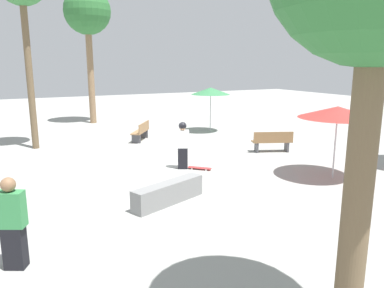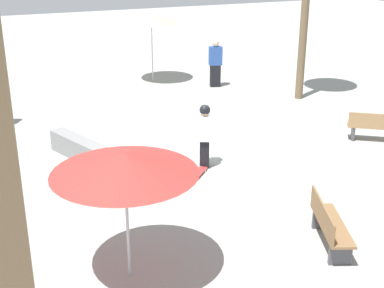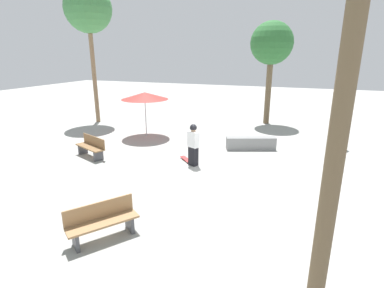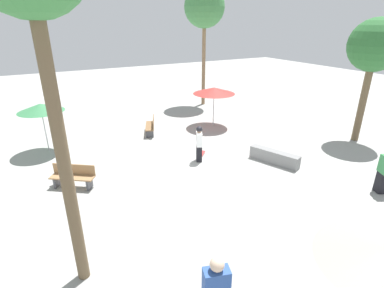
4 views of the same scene
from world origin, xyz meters
name	(u,v)px [view 1 (image 1 of 4)]	position (x,y,z in m)	size (l,w,h in m)	color
ground_plane	(152,168)	(0.00, 0.00, 0.00)	(60.00, 60.00, 0.00)	#9E9E99
skater_main	(183,144)	(-0.47, -0.95, 0.86)	(0.40, 0.49, 1.60)	black
skateboard	(200,168)	(-0.85, -1.40, 0.06)	(0.70, 0.71, 0.07)	red
concrete_ledge	(169,193)	(-3.22, 0.76, 0.28)	(1.16, 2.17, 0.55)	gray
bench_near	(272,142)	(0.09, -5.20, 0.43)	(1.02, 1.65, 0.85)	#47474C
bench_far	(141,131)	(4.67, -1.26, 0.43)	(1.56, 1.29, 0.85)	#47474C
shade_umbrella_green	(211,91)	(5.20, -5.23, 2.12)	(1.99, 1.99, 2.30)	#B7B7BC
shade_umbrella_red	(338,112)	(-3.56, -4.66, 2.07)	(2.35, 2.35, 2.25)	#B7B7BC
palm_tree_center_right	(87,14)	(10.97, -0.43, 6.26)	(2.64, 2.64, 7.73)	#896B4C
bystander_far	(12,224)	(-4.86, 4.37, 0.82)	(0.43, 0.51, 1.65)	black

